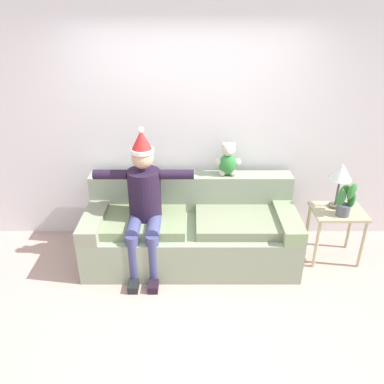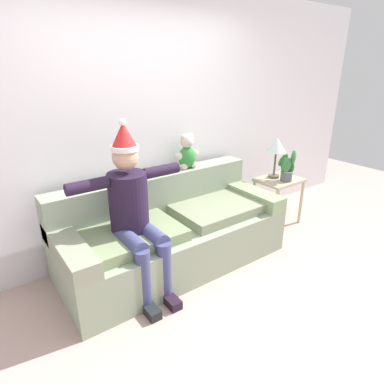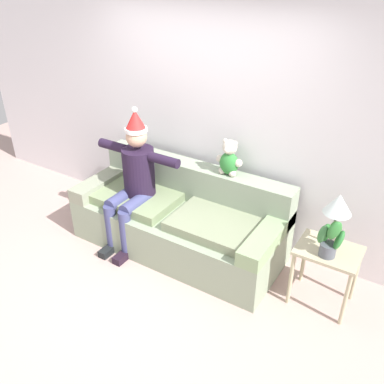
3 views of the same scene
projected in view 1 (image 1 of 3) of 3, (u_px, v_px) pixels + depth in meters
The scene contains 8 objects.
ground_plane at pixel (191, 320), 3.55m from camera, with size 10.00×10.00×0.00m, color tan.
back_wall at pixel (192, 127), 4.32m from camera, with size 7.00×0.10×2.70m, color silver.
couch at pixel (192, 230), 4.29m from camera, with size 2.27×0.94×0.88m.
person_seated at pixel (145, 201), 3.94m from camera, with size 1.02×0.77×1.54m.
teddy_bear at pixel (229, 161), 4.23m from camera, with size 0.29×0.17×0.38m.
side_table at pixel (338, 219), 4.19m from camera, with size 0.55×0.43×0.60m.
table_lamp at pixel (342, 174), 4.04m from camera, with size 0.24×0.24×0.51m.
potted_plant at pixel (346, 200), 3.98m from camera, with size 0.26×0.26×0.40m.
Camera 1 is at (0.01, -2.64, 2.64)m, focal length 36.17 mm.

